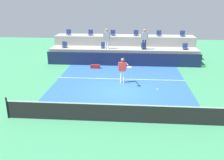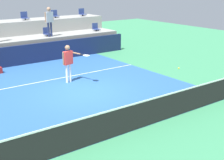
{
  "view_description": "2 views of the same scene",
  "coord_description": "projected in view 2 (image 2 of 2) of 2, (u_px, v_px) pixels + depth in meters",
  "views": [
    {
      "loc": [
        0.7,
        -14.48,
        5.66
      ],
      "look_at": [
        -0.34,
        -1.4,
        1.2
      ],
      "focal_mm": 39.91,
      "sensor_mm": 36.0,
      "label": 1
    },
    {
      "loc": [
        -6.44,
        -10.82,
        4.43
      ],
      "look_at": [
        0.37,
        -1.47,
        0.84
      ],
      "focal_mm": 50.73,
      "sensor_mm": 36.0,
      "label": 2
    }
  ],
  "objects": [
    {
      "name": "sponsor_backboard",
      "position": [
        29.0,
        54.0,
        17.76
      ],
      "size": [
        13.0,
        0.16,
        1.1
      ],
      "primitive_type": "cube",
      "color": "#141E42",
      "rests_on": "ground_plane"
    },
    {
      "name": "seating_tier_lower",
      "position": [
        20.0,
        49.0,
        18.74
      ],
      "size": [
        13.0,
        1.8,
        1.25
      ],
      "primitive_type": "cube",
      "color": "gray",
      "rests_on": "ground_plane"
    },
    {
      "name": "seating_tier_upper",
      "position": [
        9.0,
        38.0,
        20.0
      ],
      "size": [
        13.0,
        1.8,
        2.1
      ],
      "primitive_type": "cube",
      "color": "gray",
      "rests_on": "ground_plane"
    },
    {
      "name": "court_inner_paint",
      "position": [
        73.0,
        86.0,
        14.06
      ],
      "size": [
        9.0,
        10.0,
        0.01
      ],
      "primitive_type": "cube",
      "color": "#285693",
      "rests_on": "ground_plane"
    },
    {
      "name": "court_service_line",
      "position": [
        58.0,
        78.0,
        15.14
      ],
      "size": [
        9.0,
        0.06,
        0.0
      ],
      "primitive_type": "cube",
      "color": "white",
      "rests_on": "ground_plane"
    },
    {
      "name": "ground_plane",
      "position": [
        84.0,
        92.0,
        13.29
      ],
      "size": [
        40.0,
        40.0,
        0.0
      ],
      "primitive_type": "plane",
      "color": "#388456"
    },
    {
      "name": "tennis_ball",
      "position": [
        179.0,
        68.0,
        11.37
      ],
      "size": [
        0.07,
        0.07,
        0.07
      ],
      "color": "#CCE033"
    },
    {
      "name": "stadium_chair_upper_mid_right",
      "position": [
        25.0,
        17.0,
        20.19
      ],
      "size": [
        0.44,
        0.4,
        0.52
      ],
      "color": "#2D2D33",
      "rests_on": "seating_tier_upper"
    },
    {
      "name": "tennis_player",
      "position": [
        69.0,
        60.0,
        14.27
      ],
      "size": [
        0.93,
        1.16,
        1.74
      ],
      "color": "white",
      "rests_on": "ground_plane"
    },
    {
      "name": "stadium_chair_upper_far_right",
      "position": [
        82.0,
        13.0,
        22.59
      ],
      "size": [
        0.44,
        0.4,
        0.52
      ],
      "color": "#2D2D33",
      "rests_on": "seating_tier_upper"
    },
    {
      "name": "stadium_chair_lower_far_right",
      "position": [
        96.0,
        28.0,
        21.44
      ],
      "size": [
        0.44,
        0.4,
        0.52
      ],
      "color": "#2D2D33",
      "rests_on": "seating_tier_lower"
    },
    {
      "name": "tennis_net",
      "position": [
        149.0,
        111.0,
        10.05
      ],
      "size": [
        10.48,
        0.08,
        1.07
      ],
      "color": "black",
      "rests_on": "ground_plane"
    },
    {
      "name": "stadium_chair_lower_right",
      "position": [
        47.0,
        32.0,
        19.43
      ],
      "size": [
        0.44,
        0.4,
        0.52
      ],
      "color": "#2D2D33",
      "rests_on": "seating_tier_lower"
    },
    {
      "name": "spectator_in_grey",
      "position": [
        49.0,
        19.0,
        18.89
      ],
      "size": [
        0.61,
        0.27,
        1.76
      ],
      "color": "navy",
      "rests_on": "seating_tier_lower"
    },
    {
      "name": "stadium_chair_upper_right",
      "position": [
        55.0,
        15.0,
        21.38
      ],
      "size": [
        0.44,
        0.4,
        0.52
      ],
      "color": "#2D2D33",
      "rests_on": "seating_tier_upper"
    }
  ]
}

